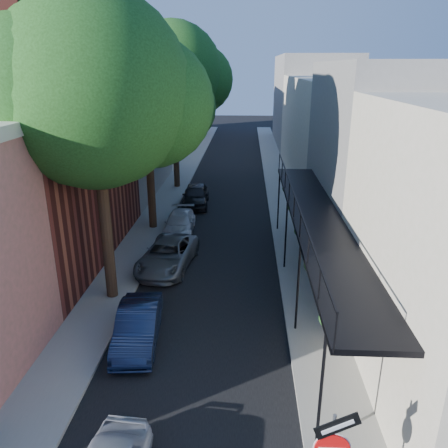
# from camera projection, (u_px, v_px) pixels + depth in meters

# --- Properties ---
(road_surface) EXTENTS (6.00, 64.00, 0.01)m
(road_surface) POSITION_uv_depth(u_px,v_px,m) (228.00, 179.00, 36.18)
(road_surface) COLOR black
(road_surface) RESTS_ON ground
(sidewalk_left) EXTENTS (2.00, 64.00, 0.12)m
(sidewalk_left) POSITION_uv_depth(u_px,v_px,m) (180.00, 178.00, 36.35)
(sidewalk_left) COLOR gray
(sidewalk_left) RESTS_ON ground
(sidewalk_right) EXTENTS (2.00, 64.00, 0.12)m
(sidewalk_right) POSITION_uv_depth(u_px,v_px,m) (277.00, 179.00, 35.96)
(sidewalk_right) COLOR gray
(sidewalk_right) RESTS_ON ground
(buildings_left) EXTENTS (10.10, 59.10, 12.00)m
(buildings_left) POSITION_uv_depth(u_px,v_px,m) (108.00, 119.00, 33.79)
(buildings_left) COLOR #DA7A6F
(buildings_left) RESTS_ON ground
(buildings_right) EXTENTS (9.80, 55.00, 10.00)m
(buildings_right) POSITION_uv_depth(u_px,v_px,m) (344.00, 126.00, 33.75)
(buildings_right) COLOR beige
(buildings_right) RESTS_ON ground
(oak_near) EXTENTS (7.48, 6.80, 11.42)m
(oak_near) POSITION_uv_depth(u_px,v_px,m) (108.00, 94.00, 15.12)
(oak_near) COLOR #322214
(oak_near) RESTS_ON ground
(oak_mid) EXTENTS (6.60, 6.00, 10.20)m
(oak_mid) POSITION_uv_depth(u_px,v_px,m) (154.00, 101.00, 22.89)
(oak_mid) COLOR #322214
(oak_mid) RESTS_ON ground
(oak_far) EXTENTS (7.70, 7.00, 11.90)m
(oak_far) POSITION_uv_depth(u_px,v_px,m) (180.00, 74.00, 30.97)
(oak_far) COLOR #322214
(oak_far) RESTS_ON ground
(parked_car_b) EXTENTS (1.67, 3.87, 1.24)m
(parked_car_b) POSITION_uv_depth(u_px,v_px,m) (138.00, 326.00, 14.55)
(parked_car_b) COLOR #131E3B
(parked_car_b) RESTS_ON ground
(parked_car_c) EXTENTS (2.62, 4.76, 1.26)m
(parked_car_c) POSITION_uv_depth(u_px,v_px,m) (168.00, 255.00, 20.01)
(parked_car_c) COLOR slate
(parked_car_c) RESTS_ON ground
(parked_car_d) EXTENTS (1.70, 3.92, 1.12)m
(parked_car_d) POSITION_uv_depth(u_px,v_px,m) (180.00, 223.00, 24.28)
(parked_car_d) COLOR silver
(parked_car_d) RESTS_ON ground
(parked_car_e) EXTENTS (1.88, 4.21, 1.41)m
(parked_car_e) POSITION_uv_depth(u_px,v_px,m) (196.00, 195.00, 29.02)
(parked_car_e) COLOR black
(parked_car_e) RESTS_ON ground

